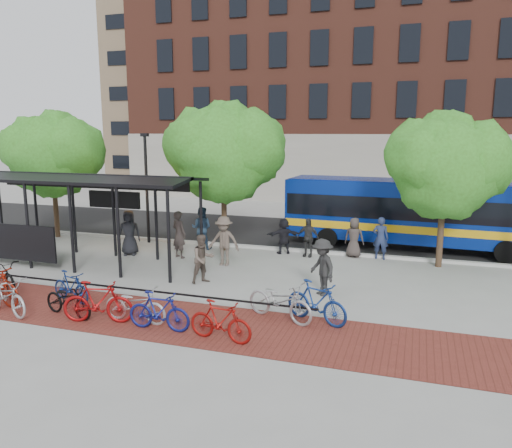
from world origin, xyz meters
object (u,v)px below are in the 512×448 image
(bike_10, at_px, (280,300))
(pedestrian_7, at_px, (381,238))
(pedestrian_5, at_px, (284,236))
(tree_a, at_px, (54,152))
(bike_3, at_px, (71,287))
(bus, at_px, (415,210))
(pedestrian_0, at_px, (129,233))
(pedestrian_9, at_px, (322,267))
(pedestrian_4, at_px, (308,238))
(bike_9, at_px, (220,321))
(tree_b, at_px, (226,149))
(pedestrian_3, at_px, (224,241))
(lamp_post_left, at_px, (147,185))
(bike_2, at_px, (6,295))
(pedestrian_6, at_px, (354,237))
(pedestrian_1, at_px, (179,234))
(bike_7, at_px, (159,311))
(pedestrian_8, at_px, (203,259))
(bike_6, at_px, (135,305))
(bike_4, at_px, (68,300))
(bus_shelter, at_px, (68,188))
(bike_0, at_px, (2,275))
(tree_c, at_px, (448,163))
(pedestrian_2, at_px, (202,228))

(bike_10, height_order, pedestrian_7, pedestrian_7)
(pedestrian_5, bearing_deg, bike_10, 75.19)
(tree_a, distance_m, bike_3, 11.19)
(bus, xyz_separation_m, pedestrian_0, (-11.54, -4.91, -0.80))
(pedestrian_9, bearing_deg, tree_a, -151.64)
(pedestrian_4, bearing_deg, bike_9, -84.43)
(pedestrian_9, bearing_deg, pedestrian_4, 154.75)
(tree_b, relative_size, bike_9, 3.68)
(pedestrian_3, bearing_deg, pedestrian_7, 26.26)
(lamp_post_left, xyz_separation_m, bike_2, (0.92, -9.63, -2.19))
(pedestrian_7, bearing_deg, pedestrian_6, 3.33)
(pedestrian_1, relative_size, pedestrian_5, 1.27)
(bike_7, bearing_deg, pedestrian_8, 7.50)
(lamp_post_left, height_order, pedestrian_3, lamp_post_left)
(lamp_post_left, bearing_deg, bike_7, -58.47)
(bike_6, bearing_deg, lamp_post_left, 30.62)
(bike_9, distance_m, pedestrian_8, 5.02)
(bus, distance_m, bike_4, 15.02)
(lamp_post_left, xyz_separation_m, bike_3, (2.02, -8.19, -2.26))
(bus_shelter, xyz_separation_m, bike_3, (3.16, -4.11, -2.51))
(bike_2, xyz_separation_m, bike_6, (3.91, 0.59, -0.05))
(bike_0, bearing_deg, pedestrian_7, -30.36)
(tree_b, height_order, pedestrian_3, tree_b)
(pedestrian_5, bearing_deg, pedestrian_4, 140.49)
(bike_4, distance_m, pedestrian_0, 7.25)
(bike_3, distance_m, bike_9, 5.67)
(bike_7, bearing_deg, tree_b, 9.34)
(bike_4, relative_size, pedestrian_7, 1.04)
(pedestrian_7, bearing_deg, bike_0, 38.70)
(pedestrian_4, bearing_deg, tree_c, 7.97)
(bus, relative_size, bike_0, 5.64)
(bus, height_order, pedestrian_5, bus)
(lamp_post_left, xyz_separation_m, bus, (12.01, 2.52, -0.98))
(bike_4, height_order, pedestrian_8, pedestrian_8)
(tree_b, bearing_deg, bike_10, -58.67)
(bike_6, relative_size, pedestrian_5, 1.24)
(bike_4, bearing_deg, bike_0, 84.07)
(pedestrian_3, xyz_separation_m, pedestrian_7, (5.77, 2.92, -0.09))
(bike_7, bearing_deg, pedestrian_0, 36.22)
(tree_c, xyz_separation_m, bike_3, (-11.06, -7.94, -3.57))
(tree_b, xyz_separation_m, pedestrian_4, (3.69, -0.08, -3.64))
(lamp_post_left, bearing_deg, bus_shelter, -105.53)
(bus, distance_m, pedestrian_3, 8.83)
(pedestrian_2, xyz_separation_m, pedestrian_5, (3.72, 0.32, -0.18))
(pedestrian_8, bearing_deg, pedestrian_1, 79.59)
(tree_c, relative_size, bus, 0.51)
(lamp_post_left, height_order, bike_0, lamp_post_left)
(bus_shelter, height_order, tree_c, tree_c)
(tree_c, bearing_deg, lamp_post_left, 178.90)
(bike_6, distance_m, pedestrian_2, 8.80)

